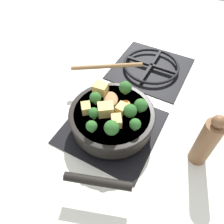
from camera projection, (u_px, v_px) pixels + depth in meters
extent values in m
plane|color=silver|center=(112.00, 128.00, 0.76)|extent=(2.40, 2.40, 0.00)
cube|color=black|center=(112.00, 127.00, 0.76)|extent=(0.31, 0.31, 0.01)
torus|color=black|center=(112.00, 124.00, 0.74)|extent=(0.24, 0.24, 0.01)
cube|color=black|center=(112.00, 124.00, 0.74)|extent=(0.01, 0.23, 0.01)
cube|color=black|center=(112.00, 124.00, 0.74)|extent=(0.23, 0.01, 0.01)
cube|color=black|center=(151.00, 68.00, 0.96)|extent=(0.31, 0.31, 0.01)
torus|color=black|center=(151.00, 65.00, 0.95)|extent=(0.24, 0.24, 0.01)
cube|color=black|center=(151.00, 65.00, 0.95)|extent=(0.01, 0.23, 0.01)
cube|color=black|center=(151.00, 65.00, 0.95)|extent=(0.23, 0.01, 0.01)
cylinder|color=black|center=(112.00, 118.00, 0.72)|extent=(0.27, 0.27, 0.06)
cylinder|color=brown|center=(112.00, 117.00, 0.71)|extent=(0.25, 0.25, 0.05)
torus|color=black|center=(112.00, 113.00, 0.70)|extent=(0.28, 0.28, 0.01)
cylinder|color=black|center=(98.00, 181.00, 0.56)|extent=(0.18, 0.08, 0.02)
ellipsoid|color=#A87A4C|center=(111.00, 99.00, 0.72)|extent=(0.08, 0.08, 0.01)
cylinder|color=#A87A4C|center=(107.00, 66.00, 0.83)|extent=(0.23, 0.16, 0.02)
cube|color=tan|center=(122.00, 109.00, 0.68)|extent=(0.03, 0.04, 0.03)
cube|color=tan|center=(86.00, 108.00, 0.68)|extent=(0.05, 0.05, 0.03)
cube|color=tan|center=(116.00, 121.00, 0.65)|extent=(0.05, 0.05, 0.03)
cube|color=tan|center=(106.00, 110.00, 0.67)|extent=(0.06, 0.06, 0.04)
cube|color=tan|center=(100.00, 89.00, 0.73)|extent=(0.05, 0.04, 0.04)
cylinder|color=#709956|center=(124.00, 92.00, 0.74)|extent=(0.01, 0.01, 0.01)
sphere|color=#2D6628|center=(124.00, 87.00, 0.72)|extent=(0.04, 0.04, 0.04)
cylinder|color=#709956|center=(135.00, 128.00, 0.65)|extent=(0.01, 0.01, 0.01)
sphere|color=#2D6628|center=(135.00, 124.00, 0.63)|extent=(0.03, 0.03, 0.03)
cylinder|color=#709956|center=(130.00, 115.00, 0.68)|extent=(0.01, 0.01, 0.01)
sphere|color=#2D6628|center=(130.00, 111.00, 0.66)|extent=(0.04, 0.04, 0.04)
cylinder|color=#709956|center=(92.00, 130.00, 0.64)|extent=(0.01, 0.01, 0.01)
sphere|color=#2D6628|center=(92.00, 126.00, 0.63)|extent=(0.03, 0.03, 0.03)
cylinder|color=#709956|center=(96.00, 102.00, 0.71)|extent=(0.01, 0.01, 0.01)
sphere|color=#2D6628|center=(95.00, 98.00, 0.70)|extent=(0.04, 0.04, 0.04)
cylinder|color=#709956|center=(112.00, 132.00, 0.64)|extent=(0.01, 0.01, 0.01)
sphere|color=#2D6628|center=(112.00, 128.00, 0.62)|extent=(0.04, 0.04, 0.04)
cylinder|color=#709956|center=(140.00, 110.00, 0.69)|extent=(0.01, 0.01, 0.01)
sphere|color=#2D6628|center=(141.00, 105.00, 0.67)|extent=(0.04, 0.04, 0.04)
cylinder|color=#709956|center=(94.00, 117.00, 0.67)|extent=(0.01, 0.01, 0.01)
sphere|color=#2D6628|center=(94.00, 113.00, 0.66)|extent=(0.03, 0.03, 0.03)
cylinder|color=orange|center=(95.00, 96.00, 0.73)|extent=(0.03, 0.03, 0.01)
cylinder|color=orange|center=(126.00, 104.00, 0.71)|extent=(0.03, 0.03, 0.01)
cylinder|color=brown|center=(205.00, 143.00, 0.62)|extent=(0.05, 0.05, 0.17)
sphere|color=brown|center=(219.00, 122.00, 0.54)|extent=(0.04, 0.04, 0.04)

